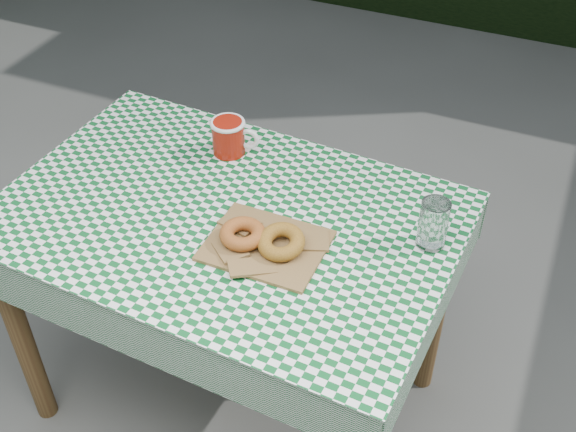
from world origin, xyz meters
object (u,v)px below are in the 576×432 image
at_px(paper_bag, 266,245).
at_px(drinking_glass, 433,224).
at_px(coffee_mug, 228,137).
at_px(table, 233,316).

xyz_separation_m(paper_bag, drinking_glass, (0.36, 0.17, 0.06)).
distance_m(paper_bag, coffee_mug, 0.41).
bearing_deg(drinking_glass, table, -168.98).
distance_m(coffee_mug, drinking_glass, 0.63).
bearing_deg(paper_bag, drinking_glass, 24.81).
height_order(coffee_mug, drinking_glass, drinking_glass).
xyz_separation_m(coffee_mug, drinking_glass, (0.61, -0.15, 0.01)).
bearing_deg(table, coffee_mug, 117.87).
height_order(paper_bag, drinking_glass, drinking_glass).
bearing_deg(coffee_mug, table, -78.42).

